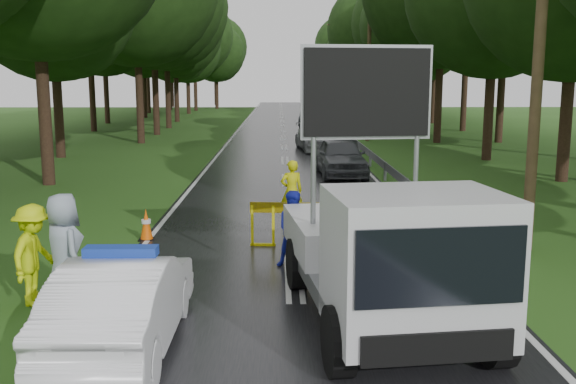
{
  "coord_description": "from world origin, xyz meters",
  "views": [
    {
      "loc": [
        -0.28,
        -11.71,
        3.7
      ],
      "look_at": [
        -0.09,
        2.07,
        1.3
      ],
      "focal_mm": 40.0,
      "sensor_mm": 36.0,
      "label": 1
    }
  ],
  "objects_px": {
    "queue_car_second": "(317,137)",
    "queue_car_third": "(321,128)",
    "queue_car_fourth": "(310,118)",
    "barrier": "(305,214)",
    "civilian": "(295,229)",
    "queue_car_first": "(340,157)",
    "police_sedan": "(123,303)",
    "officer": "(292,191)",
    "work_truck": "(387,255)"
  },
  "relations": [
    {
      "from": "queue_car_second",
      "to": "queue_car_third",
      "type": "bearing_deg",
      "value": 78.12
    },
    {
      "from": "queue_car_third",
      "to": "queue_car_fourth",
      "type": "height_order",
      "value": "queue_car_third"
    },
    {
      "from": "queue_car_second",
      "to": "queue_car_fourth",
      "type": "relative_size",
      "value": 1.17
    },
    {
      "from": "barrier",
      "to": "civilian",
      "type": "height_order",
      "value": "civilian"
    },
    {
      "from": "queue_car_first",
      "to": "queue_car_fourth",
      "type": "height_order",
      "value": "queue_car_first"
    },
    {
      "from": "police_sedan",
      "to": "queue_car_first",
      "type": "relative_size",
      "value": 0.92
    },
    {
      "from": "queue_car_first",
      "to": "police_sedan",
      "type": "bearing_deg",
      "value": -108.18
    },
    {
      "from": "officer",
      "to": "queue_car_first",
      "type": "xyz_separation_m",
      "value": [
        2.09,
        8.33,
        -0.08
      ]
    },
    {
      "from": "police_sedan",
      "to": "queue_car_second",
      "type": "distance_m",
      "value": 26.23
    },
    {
      "from": "civilian",
      "to": "queue_car_second",
      "type": "distance_m",
      "value": 21.97
    },
    {
      "from": "police_sedan",
      "to": "queue_car_fourth",
      "type": "distance_m",
      "value": 43.91
    },
    {
      "from": "police_sedan",
      "to": "work_truck",
      "type": "distance_m",
      "value": 3.86
    },
    {
      "from": "work_truck",
      "to": "civilian",
      "type": "xyz_separation_m",
      "value": [
        -1.28,
        3.26,
        -0.37
      ]
    },
    {
      "from": "police_sedan",
      "to": "queue_car_third",
      "type": "relative_size",
      "value": 0.73
    },
    {
      "from": "queue_car_fourth",
      "to": "barrier",
      "type": "bearing_deg",
      "value": -85.63
    },
    {
      "from": "work_truck",
      "to": "civilian",
      "type": "bearing_deg",
      "value": 104.55
    },
    {
      "from": "work_truck",
      "to": "queue_car_second",
      "type": "relative_size",
      "value": 1.14
    },
    {
      "from": "barrier",
      "to": "queue_car_fourth",
      "type": "bearing_deg",
      "value": 92.28
    },
    {
      "from": "work_truck",
      "to": "civilian",
      "type": "relative_size",
      "value": 3.57
    },
    {
      "from": "police_sedan",
      "to": "barrier",
      "type": "distance_m",
      "value": 6.12
    },
    {
      "from": "civilian",
      "to": "queue_car_first",
      "type": "xyz_separation_m",
      "value": [
        2.1,
        12.55,
        -0.03
      ]
    },
    {
      "from": "civilian",
      "to": "queue_car_fourth",
      "type": "xyz_separation_m",
      "value": [
        2.16,
        39.68,
        -0.09
      ]
    },
    {
      "from": "barrier",
      "to": "civilian",
      "type": "relative_size",
      "value": 1.6
    },
    {
      "from": "civilian",
      "to": "queue_car_first",
      "type": "height_order",
      "value": "civilian"
    },
    {
      "from": "queue_car_third",
      "to": "queue_car_fourth",
      "type": "distance_m",
      "value": 11.78
    },
    {
      "from": "queue_car_second",
      "to": "queue_car_third",
      "type": "relative_size",
      "value": 0.88
    },
    {
      "from": "officer",
      "to": "queue_car_second",
      "type": "relative_size",
      "value": 0.34
    },
    {
      "from": "police_sedan",
      "to": "civilian",
      "type": "height_order",
      "value": "civilian"
    },
    {
      "from": "civilian",
      "to": "queue_car_third",
      "type": "xyz_separation_m",
      "value": [
        2.3,
        27.9,
        -0.01
      ]
    },
    {
      "from": "officer",
      "to": "queue_car_first",
      "type": "distance_m",
      "value": 8.59
    },
    {
      "from": "queue_car_third",
      "to": "work_truck",
      "type": "bearing_deg",
      "value": -90.48
    },
    {
      "from": "civilian",
      "to": "queue_car_third",
      "type": "height_order",
      "value": "civilian"
    },
    {
      "from": "work_truck",
      "to": "queue_car_fourth",
      "type": "xyz_separation_m",
      "value": [
        0.88,
        42.95,
        -0.46
      ]
    },
    {
      "from": "officer",
      "to": "civilian",
      "type": "relative_size",
      "value": 1.06
    },
    {
      "from": "barrier",
      "to": "officer",
      "type": "relative_size",
      "value": 1.51
    },
    {
      "from": "queue_car_first",
      "to": "queue_car_second",
      "type": "height_order",
      "value": "queue_car_first"
    },
    {
      "from": "work_truck",
      "to": "barrier",
      "type": "distance_m",
      "value": 4.87
    },
    {
      "from": "officer",
      "to": "queue_car_first",
      "type": "relative_size",
      "value": 0.38
    },
    {
      "from": "civilian",
      "to": "queue_car_second",
      "type": "bearing_deg",
      "value": 81.44
    },
    {
      "from": "civilian",
      "to": "queue_car_fourth",
      "type": "relative_size",
      "value": 0.37
    },
    {
      "from": "queue_car_second",
      "to": "civilian",
      "type": "bearing_deg",
      "value": -101.18
    },
    {
      "from": "police_sedan",
      "to": "queue_car_third",
      "type": "distance_m",
      "value": 32.24
    },
    {
      "from": "queue_car_first",
      "to": "queue_car_third",
      "type": "height_order",
      "value": "queue_car_third"
    },
    {
      "from": "civilian",
      "to": "queue_car_first",
      "type": "distance_m",
      "value": 12.72
    },
    {
      "from": "civilian",
      "to": "officer",
      "type": "bearing_deg",
      "value": 85.82
    },
    {
      "from": "barrier",
      "to": "officer",
      "type": "distance_m",
      "value": 2.75
    },
    {
      "from": "police_sedan",
      "to": "civilian",
      "type": "distance_m",
      "value": 4.69
    },
    {
      "from": "queue_car_third",
      "to": "barrier",
      "type": "bearing_deg",
      "value": -93.02
    },
    {
      "from": "officer",
      "to": "queue_car_first",
      "type": "bearing_deg",
      "value": -116.77
    },
    {
      "from": "queue_car_first",
      "to": "queue_car_second",
      "type": "distance_m",
      "value": 9.36
    }
  ]
}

